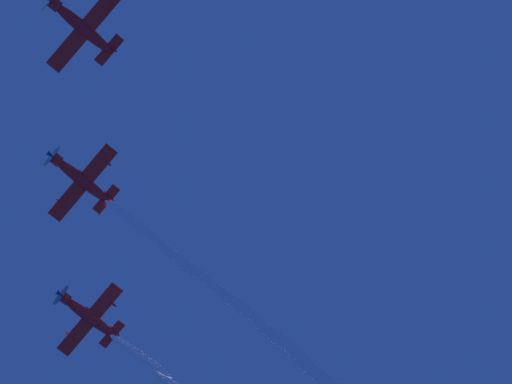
% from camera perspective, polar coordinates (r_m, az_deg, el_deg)
% --- Properties ---
extents(airplane_lead, '(7.73, 7.66, 3.18)m').
position_cam_1_polar(airplane_lead, '(92.65, -9.92, 9.25)').
color(airplane_lead, red).
extents(airplane_left_wingman, '(7.62, 7.68, 3.52)m').
position_cam_1_polar(airplane_left_wingman, '(98.64, -9.96, 0.76)').
color(airplane_left_wingman, red).
extents(airplane_right_wingman, '(7.63, 7.70, 3.63)m').
position_cam_1_polar(airplane_right_wingman, '(104.84, -9.55, -6.91)').
color(airplane_right_wingman, red).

